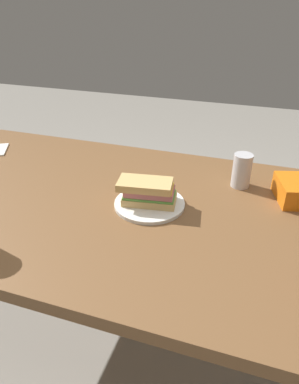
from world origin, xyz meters
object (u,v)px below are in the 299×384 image
at_px(dining_table, 139,227).
at_px(soda_can_silver, 242,171).
at_px(sandwich, 148,191).
at_px(paper_plate, 149,204).

relative_size(dining_table, soda_can_silver, 14.86).
bearing_deg(sandwich, soda_can_silver, -139.53).
distance_m(paper_plate, soda_can_silver, 0.35).
xyz_separation_m(paper_plate, soda_can_silver, (-0.27, -0.23, 0.06)).
bearing_deg(paper_plate, sandwich, 35.35).
bearing_deg(soda_can_silver, paper_plate, 40.53).
xyz_separation_m(dining_table, paper_plate, (-0.03, -0.01, 0.09)).
xyz_separation_m(dining_table, soda_can_silver, (-0.30, -0.24, 0.15)).
distance_m(dining_table, sandwich, 0.14).
bearing_deg(sandwich, paper_plate, -144.65).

